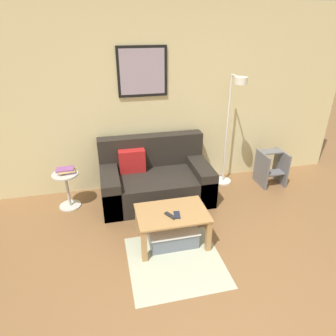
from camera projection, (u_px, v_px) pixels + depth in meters
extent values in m
cube|color=beige|center=(164.00, 101.00, 4.24)|extent=(5.60, 0.06, 2.55)
cube|color=black|center=(142.00, 72.00, 3.95)|extent=(0.67, 0.02, 0.65)
cube|color=#A393A8|center=(142.00, 72.00, 3.94)|extent=(0.60, 0.01, 0.58)
cube|color=#B2B79E|center=(175.00, 261.00, 3.18)|extent=(0.98, 0.98, 0.01)
cube|color=#28231E|center=(156.00, 187.00, 4.22)|extent=(1.50, 0.88, 0.39)
cube|color=#28231E|center=(151.00, 150.00, 4.33)|extent=(1.50, 0.20, 0.45)
cube|color=#28231E|center=(111.00, 188.00, 4.07)|extent=(0.24, 0.88, 0.51)
cube|color=#28231E|center=(199.00, 178.00, 4.32)|extent=(0.24, 0.88, 0.51)
cube|color=red|center=(132.00, 161.00, 4.15)|extent=(0.36, 0.14, 0.32)
cube|color=#AD7F4C|center=(172.00, 213.00, 3.29)|extent=(0.78, 0.53, 0.02)
cube|color=#AD7F4C|center=(144.00, 246.00, 3.11)|extent=(0.06, 0.06, 0.39)
cube|color=#AD7F4C|center=(208.00, 236.00, 3.26)|extent=(0.06, 0.06, 0.39)
cube|color=#AD7F4C|center=(138.00, 220.00, 3.51)|extent=(0.06, 0.06, 0.39)
cube|color=#AD7F4C|center=(196.00, 212.00, 3.66)|extent=(0.06, 0.06, 0.39)
cube|color=slate|center=(172.00, 234.00, 3.45)|extent=(0.54, 0.41, 0.19)
cube|color=silver|center=(172.00, 227.00, 3.40)|extent=(0.56, 0.44, 0.02)
cylinder|color=white|center=(222.00, 181.00, 4.76)|extent=(0.26, 0.26, 0.02)
cylinder|color=white|center=(227.00, 132.00, 4.40)|extent=(0.03, 0.03, 1.62)
cylinder|color=white|center=(237.00, 76.00, 3.91)|extent=(0.02, 0.28, 0.02)
cylinder|color=white|center=(241.00, 81.00, 3.80)|extent=(0.16, 0.16, 0.09)
cylinder|color=silver|center=(70.00, 205.00, 4.13)|extent=(0.29, 0.29, 0.01)
cylinder|color=silver|center=(68.00, 190.00, 4.02)|extent=(0.04, 0.04, 0.47)
cylinder|color=silver|center=(65.00, 174.00, 3.91)|extent=(0.34, 0.34, 0.02)
cube|color=#8C4C93|center=(67.00, 172.00, 3.93)|extent=(0.21, 0.13, 0.03)
cube|color=#D8C666|center=(66.00, 170.00, 3.92)|extent=(0.23, 0.20, 0.02)
cube|color=#8C4C93|center=(65.00, 169.00, 3.91)|extent=(0.23, 0.15, 0.02)
cube|color=#232328|center=(170.00, 216.00, 3.21)|extent=(0.11, 0.15, 0.02)
cube|color=#1E2338|center=(177.00, 215.00, 3.23)|extent=(0.09, 0.15, 0.01)
cube|color=slate|center=(261.00, 169.00, 4.57)|extent=(0.03, 0.39, 0.52)
cube|color=slate|center=(281.00, 167.00, 4.63)|extent=(0.03, 0.39, 0.52)
cube|color=slate|center=(273.00, 173.00, 4.56)|extent=(0.30, 0.18, 0.02)
cube|color=slate|center=(271.00, 151.00, 4.55)|extent=(0.30, 0.18, 0.02)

